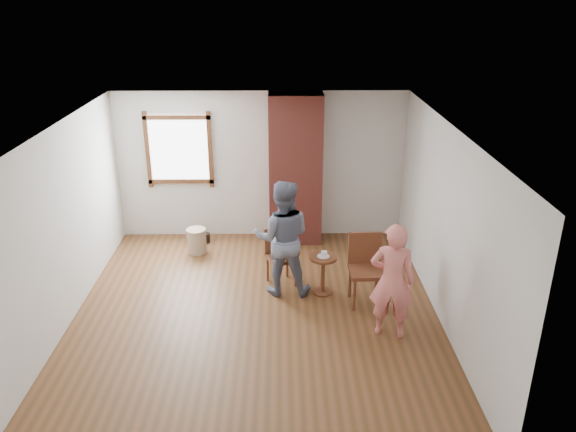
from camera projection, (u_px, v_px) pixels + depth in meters
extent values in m
plane|color=brown|center=(256.00, 315.00, 7.74)|extent=(5.50, 5.50, 0.00)
cube|color=silver|center=(261.00, 166.00, 9.79)|extent=(5.00, 0.04, 2.60)
cube|color=silver|center=(60.00, 230.00, 7.22)|extent=(0.04, 5.50, 2.60)
cube|color=silver|center=(447.00, 228.00, 7.28)|extent=(0.04, 5.50, 2.60)
cube|color=white|center=(252.00, 130.00, 6.75)|extent=(5.00, 5.50, 0.04)
cube|color=brown|center=(179.00, 150.00, 9.62)|extent=(1.14, 0.06, 1.34)
cube|color=white|center=(179.00, 150.00, 9.64)|extent=(1.00, 0.02, 1.20)
cube|color=#A04339|center=(295.00, 170.00, 9.57)|extent=(0.90, 0.50, 2.60)
cylinder|color=tan|center=(197.00, 241.00, 9.50)|extent=(0.34, 0.34, 0.42)
cylinder|color=black|center=(206.00, 238.00, 9.92)|extent=(0.19, 0.19, 0.16)
cube|color=brown|center=(281.00, 258.00, 8.41)|extent=(0.53, 0.53, 0.05)
cylinder|color=brown|center=(276.00, 278.00, 8.29)|extent=(0.04, 0.04, 0.43)
cylinder|color=brown|center=(296.00, 273.00, 8.41)|extent=(0.04, 0.04, 0.43)
cylinder|color=brown|center=(268.00, 268.00, 8.57)|extent=(0.04, 0.04, 0.43)
cylinder|color=brown|center=(287.00, 264.00, 8.69)|extent=(0.04, 0.04, 0.43)
cube|color=brown|center=(277.00, 240.00, 8.48)|extent=(0.39, 0.19, 0.43)
cube|color=brown|center=(367.00, 272.00, 7.85)|extent=(0.49, 0.49, 0.06)
cylinder|color=brown|center=(354.00, 295.00, 7.76)|extent=(0.05, 0.05, 0.51)
cylinder|color=brown|center=(382.00, 294.00, 7.78)|extent=(0.05, 0.05, 0.51)
cylinder|color=brown|center=(350.00, 281.00, 8.11)|extent=(0.05, 0.05, 0.51)
cylinder|color=brown|center=(376.00, 281.00, 8.13)|extent=(0.05, 0.05, 0.51)
cube|color=brown|center=(365.00, 249.00, 7.95)|extent=(0.47, 0.06, 0.51)
cylinder|color=brown|center=(323.00, 258.00, 8.09)|extent=(0.40, 0.40, 0.04)
cylinder|color=brown|center=(323.00, 275.00, 8.20)|extent=(0.06, 0.06, 0.54)
cylinder|color=brown|center=(322.00, 292.00, 8.30)|extent=(0.28, 0.28, 0.03)
cylinder|color=white|center=(323.00, 256.00, 8.08)|extent=(0.18, 0.18, 0.01)
cube|color=white|center=(324.00, 254.00, 8.06)|extent=(0.08, 0.07, 0.06)
imported|color=#141C37|center=(282.00, 238.00, 8.03)|extent=(0.88, 0.70, 1.73)
imported|color=#EE7C77|center=(392.00, 281.00, 7.03)|extent=(0.64, 0.50, 1.56)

